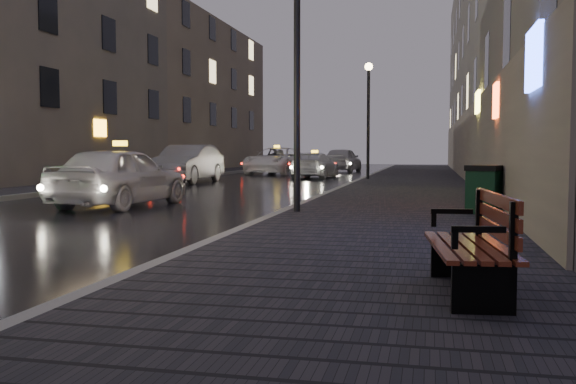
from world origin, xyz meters
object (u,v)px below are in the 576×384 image
at_px(bench, 477,243).
at_px(trash_bin, 484,189).
at_px(lamp_near, 297,55).
at_px(car_far, 342,160).
at_px(car_left_mid, 187,164).
at_px(lamp_far, 368,106).
at_px(taxi_mid, 315,165).
at_px(taxi_near, 121,176).
at_px(taxi_far, 277,161).

bearing_deg(bench, trash_bin, 79.03).
relative_size(lamp_near, bench, 2.81).
relative_size(bench, trash_bin, 1.87).
bearing_deg(car_far, car_left_mid, 76.66).
xyz_separation_m(lamp_far, taxi_mid, (-3.18, 3.91, -2.83)).
bearing_deg(lamp_far, trash_bin, -75.88).
distance_m(lamp_far, bench, 23.80).
distance_m(lamp_near, bench, 8.57).
height_order(taxi_near, taxi_far, taxi_far).
xyz_separation_m(taxi_near, taxi_far, (-1.30, 22.74, 0.03)).
relative_size(lamp_near, taxi_near, 1.14).
distance_m(lamp_near, car_left_mid, 16.10).
distance_m(lamp_far, taxi_far, 10.97).
distance_m(lamp_far, trash_bin, 16.27).
distance_m(taxi_near, car_left_mid, 12.32).
distance_m(taxi_far, car_far, 5.71).
bearing_deg(car_left_mid, trash_bin, -48.61).
relative_size(lamp_far, car_left_mid, 1.02).
xyz_separation_m(car_left_mid, car_far, (4.97, 15.34, -0.04)).
height_order(lamp_near, car_left_mid, lamp_near).
height_order(lamp_far, bench, lamp_far).
bearing_deg(taxi_near, bench, 136.43).
bearing_deg(lamp_near, bench, -66.46).
bearing_deg(trash_bin, car_far, 125.10).
relative_size(car_left_mid, car_far, 1.09).
height_order(bench, taxi_near, taxi_near).
height_order(taxi_mid, taxi_far, taxi_far).
bearing_deg(taxi_far, trash_bin, -59.33).
distance_m(trash_bin, car_far, 29.47).
bearing_deg(bench, taxi_mid, 97.19).
height_order(lamp_near, bench, lamp_near).
height_order(lamp_far, car_far, lamp_far).
height_order(lamp_far, taxi_far, lamp_far).
bearing_deg(car_left_mid, lamp_far, 15.50).
bearing_deg(taxi_far, taxi_near, -79.14).
bearing_deg(bench, lamp_near, 107.52).
xyz_separation_m(lamp_far, car_left_mid, (-7.91, -2.23, -2.63)).
relative_size(trash_bin, car_left_mid, 0.19).
bearing_deg(taxi_near, car_far, -89.95).
xyz_separation_m(trash_bin, taxi_far, (-10.26, 24.08, 0.16)).
relative_size(taxi_near, taxi_far, 0.79).
bearing_deg(lamp_far, car_left_mid, -164.29).
height_order(taxi_near, taxi_mid, taxi_near).
xyz_separation_m(taxi_near, car_far, (2.10, 27.32, 0.03)).
relative_size(car_left_mid, taxi_far, 0.89).
bearing_deg(car_left_mid, taxi_far, 81.51).
relative_size(bench, taxi_far, 0.32).
height_order(bench, car_far, car_far).
xyz_separation_m(trash_bin, car_left_mid, (-11.82, 13.32, 0.20)).
xyz_separation_m(car_left_mid, taxi_mid, (4.73, 6.13, -0.19)).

